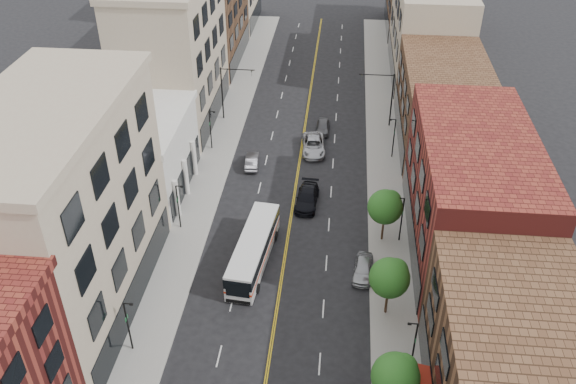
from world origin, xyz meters
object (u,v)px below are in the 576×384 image
(car_lane_a, at_px, (307,198))
(car_lane_c, at_px, (323,127))
(car_lane_behind, at_px, (252,161))
(city_bus, at_px, (254,249))
(car_lane_b, at_px, (314,145))
(car_parked_far, at_px, (363,269))

(car_lane_a, relative_size, car_lane_c, 1.34)
(car_lane_behind, distance_m, car_lane_a, 9.94)
(city_bus, bearing_deg, car_lane_c, 84.61)
(car_lane_a, distance_m, car_lane_b, 11.24)
(car_lane_behind, bearing_deg, car_lane_b, -154.17)
(car_parked_far, bearing_deg, car_lane_a, 124.56)
(car_lane_a, xyz_separation_m, car_lane_b, (0.00, 11.24, 0.03))
(city_bus, distance_m, car_lane_b, 21.76)
(city_bus, xyz_separation_m, car_lane_b, (4.31, 21.31, -0.89))
(car_lane_a, bearing_deg, car_lane_b, 93.45)
(car_lane_a, relative_size, car_lane_b, 0.93)
(car_lane_b, bearing_deg, car_lane_c, 75.25)
(car_lane_a, bearing_deg, car_lane_behind, 138.20)
(city_bus, height_order, car_lane_c, city_bus)
(city_bus, distance_m, car_lane_a, 10.99)
(car_lane_b, bearing_deg, car_parked_far, -79.74)
(car_parked_far, relative_size, car_lane_behind, 1.04)
(car_lane_b, height_order, car_lane_c, car_lane_b)
(car_lane_c, bearing_deg, car_parked_far, -79.63)
(city_bus, bearing_deg, car_parked_far, 1.89)
(car_lane_a, bearing_deg, car_lane_c, 90.33)
(car_lane_behind, bearing_deg, car_lane_c, -135.63)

